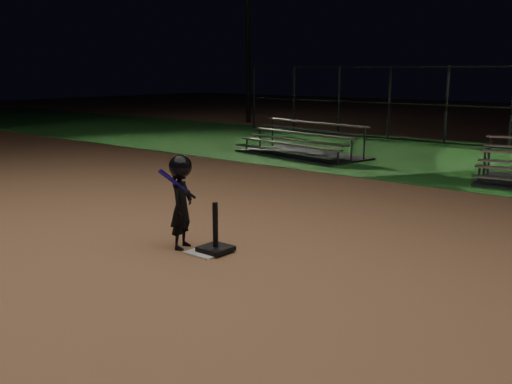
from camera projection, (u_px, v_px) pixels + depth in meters
The scene contains 8 objects.
ground at pixel (207, 253), 7.50m from camera, with size 80.00×80.00×0.00m, color #976744.
grass_strip at pixel (474, 161), 15.05m from camera, with size 60.00×8.00×0.01m, color #1A4E19.
home_plate at pixel (207, 252), 7.50m from camera, with size 0.45×0.45×0.02m, color beige.
batting_tee at pixel (216, 243), 7.48m from camera, with size 0.38×0.38×0.65m.
child_batter at pixel (181, 199), 7.58m from camera, with size 0.44×0.67×1.26m.
bleacher_left at pixel (301, 149), 16.00m from camera, with size 3.97×2.42×0.91m.
backstop_fence at pixel (512, 108), 17.05m from camera, with size 20.08×0.08×2.50m.
light_pole_left at pixel (247, 10), 25.22m from camera, with size 0.90×0.53×8.30m.
Camera 1 is at (5.05, -5.13, 2.33)m, focal length 40.28 mm.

